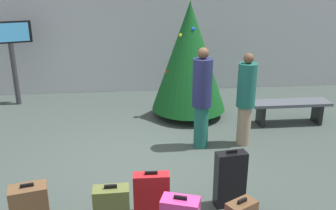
% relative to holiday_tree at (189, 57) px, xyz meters
% --- Properties ---
extents(ground_plane, '(16.00, 16.00, 0.00)m').
position_rel_holiday_tree_xyz_m(ground_plane, '(-1.10, -2.11, -1.31)').
color(ground_plane, '#38423D').
extents(back_wall, '(16.00, 0.20, 3.26)m').
position_rel_holiday_tree_xyz_m(back_wall, '(-1.10, 2.06, 0.32)').
color(back_wall, '#B7BCC1').
rests_on(back_wall, ground_plane).
extents(holiday_tree, '(1.58, 1.58, 2.56)m').
position_rel_holiday_tree_xyz_m(holiday_tree, '(0.00, 0.00, 0.00)').
color(holiday_tree, '#4C3319').
rests_on(holiday_tree, ground_plane).
extents(flight_info_kiosk, '(0.94, 0.37, 1.95)m').
position_rel_holiday_tree_xyz_m(flight_info_kiosk, '(-3.93, 1.19, 0.07)').
color(flight_info_kiosk, '#333338').
rests_on(flight_info_kiosk, ground_plane).
extents(waiting_bench, '(1.62, 0.44, 0.48)m').
position_rel_holiday_tree_xyz_m(waiting_bench, '(2.00, -0.69, -0.94)').
color(waiting_bench, '#4C5159').
rests_on(waiting_bench, ground_plane).
extents(traveller_0, '(0.47, 0.47, 1.79)m').
position_rel_holiday_tree_xyz_m(traveller_0, '(-0.03, -1.58, -0.36)').
color(traveller_0, '#19594C').
rests_on(traveller_0, ground_plane).
extents(traveller_1, '(0.44, 0.44, 1.68)m').
position_rel_holiday_tree_xyz_m(traveller_1, '(0.76, -1.55, -0.42)').
color(traveller_1, gray).
rests_on(traveller_1, ground_plane).
extents(suitcase_0, '(0.42, 0.23, 0.81)m').
position_rel_holiday_tree_xyz_m(suitcase_0, '(0.01, -3.38, -0.92)').
color(suitcase_0, black).
rests_on(suitcase_0, ground_plane).
extents(suitcase_1, '(0.46, 0.18, 0.60)m').
position_rel_holiday_tree_xyz_m(suitcase_1, '(-1.03, -3.45, -1.02)').
color(suitcase_1, '#B2191E').
rests_on(suitcase_1, ground_plane).
extents(suitcase_5, '(0.49, 0.35, 0.57)m').
position_rel_holiday_tree_xyz_m(suitcase_5, '(-2.51, -3.55, -1.04)').
color(suitcase_5, brown).
rests_on(suitcase_5, ground_plane).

